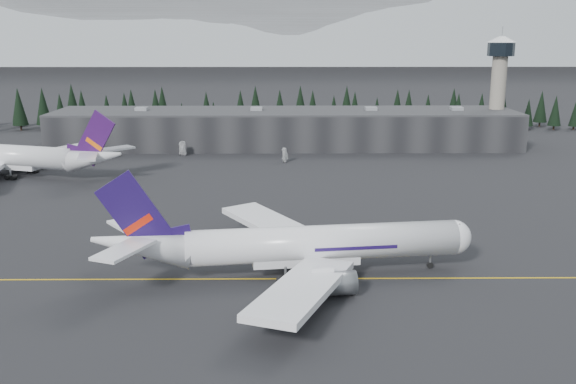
{
  "coord_description": "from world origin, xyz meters",
  "views": [
    {
      "loc": [
        -1.15,
        -98.81,
        38.2
      ],
      "look_at": [
        0.0,
        20.0,
        9.0
      ],
      "focal_mm": 40.0,
      "sensor_mm": 36.0,
      "label": 1
    }
  ],
  "objects_px": {
    "control_tower": "(499,78)",
    "jet_parked": "(16,157)",
    "jet_main": "(290,245)",
    "gse_vehicle_b": "(285,160)",
    "terminal": "(285,128)",
    "gse_vehicle_a": "(183,154)"
  },
  "relations": [
    {
      "from": "control_tower",
      "to": "jet_parked",
      "type": "relative_size",
      "value": 0.59
    },
    {
      "from": "control_tower",
      "to": "jet_main",
      "type": "relative_size",
      "value": 0.61
    },
    {
      "from": "jet_main",
      "to": "gse_vehicle_b",
      "type": "distance_m",
      "value": 95.69
    },
    {
      "from": "terminal",
      "to": "control_tower",
      "type": "relative_size",
      "value": 4.24
    },
    {
      "from": "jet_main",
      "to": "gse_vehicle_a",
      "type": "height_order",
      "value": "jet_main"
    },
    {
      "from": "control_tower",
      "to": "gse_vehicle_b",
      "type": "relative_size",
      "value": 8.23
    },
    {
      "from": "jet_main",
      "to": "jet_parked",
      "type": "height_order",
      "value": "jet_parked"
    },
    {
      "from": "gse_vehicle_b",
      "to": "terminal",
      "type": "bearing_deg",
      "value": 154.83
    },
    {
      "from": "jet_main",
      "to": "gse_vehicle_b",
      "type": "height_order",
      "value": "jet_main"
    },
    {
      "from": "jet_main",
      "to": "gse_vehicle_a",
      "type": "xyz_separation_m",
      "value": [
        -33.43,
        106.97,
        -4.49
      ]
    },
    {
      "from": "gse_vehicle_a",
      "to": "control_tower",
      "type": "bearing_deg",
      "value": 14.62
    },
    {
      "from": "gse_vehicle_a",
      "to": "jet_main",
      "type": "bearing_deg",
      "value": -69.18
    },
    {
      "from": "terminal",
      "to": "jet_parked",
      "type": "bearing_deg",
      "value": -146.8
    },
    {
      "from": "terminal",
      "to": "jet_parked",
      "type": "distance_m",
      "value": 89.15
    },
    {
      "from": "control_tower",
      "to": "gse_vehicle_a",
      "type": "distance_m",
      "value": 112.7
    },
    {
      "from": "terminal",
      "to": "control_tower",
      "type": "bearing_deg",
      "value": 2.29
    },
    {
      "from": "jet_main",
      "to": "gse_vehicle_b",
      "type": "xyz_separation_m",
      "value": [
        -0.22,
        95.59,
        -4.37
      ]
    },
    {
      "from": "gse_vehicle_a",
      "to": "gse_vehicle_b",
      "type": "relative_size",
      "value": 1.04
    },
    {
      "from": "control_tower",
      "to": "jet_parked",
      "type": "distance_m",
      "value": 159.33
    },
    {
      "from": "terminal",
      "to": "gse_vehicle_b",
      "type": "height_order",
      "value": "terminal"
    },
    {
      "from": "terminal",
      "to": "jet_parked",
      "type": "xyz_separation_m",
      "value": [
        -74.6,
        -48.81,
        -0.87
      ]
    },
    {
      "from": "terminal",
      "to": "gse_vehicle_b",
      "type": "xyz_separation_m",
      "value": [
        -0.09,
        -29.74,
        -5.52
      ]
    }
  ]
}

